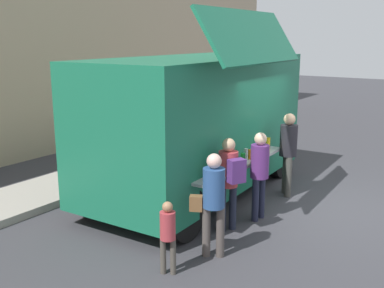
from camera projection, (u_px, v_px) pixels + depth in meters
name	position (u px, v px, depth m)	size (l,w,h in m)	color
ground_plane	(322.00, 206.00, 9.02)	(60.00, 60.00, 0.00)	#38383D
food_truck_main	(199.00, 121.00, 9.40)	(5.62, 3.08, 3.74)	#1A714F
trash_bin	(209.00, 128.00, 14.17)	(0.60, 0.60, 1.04)	#2B6537
customer_front_ordering	(260.00, 168.00, 8.18)	(0.34, 0.33, 1.63)	#1F2238
customer_mid_with_backpack	(229.00, 175.00, 7.66)	(0.45, 0.53, 1.64)	#1F2335
customer_rear_waiting	(213.00, 197.00, 6.76)	(0.39, 0.52, 1.62)	#4D4642
customer_extra_browsing	(288.00, 147.00, 9.46)	(0.36, 0.36, 1.75)	#494741
child_near_queue	(168.00, 231.00, 6.32)	(0.22, 0.22, 1.08)	#4B463E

